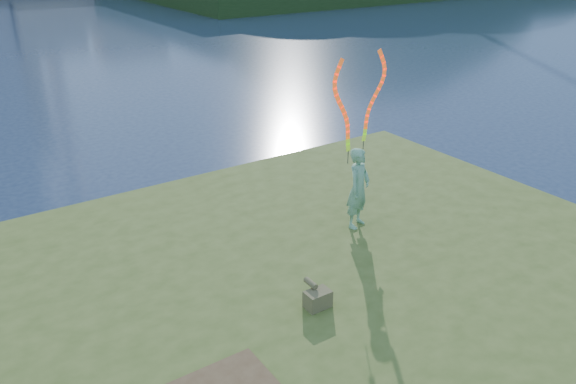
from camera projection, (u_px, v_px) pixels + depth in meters
ground at (232, 322)px, 11.02m from camera, size 320.00×320.00×0.00m
grassy_knoll at (300, 378)px, 9.14m from camera, size 20.00×18.00×0.80m
woman_with_ribbons at (359, 169)px, 12.43m from camera, size 1.98×0.91×4.24m
canvas_bag at (317, 298)px, 10.07m from camera, size 0.46×0.53×0.44m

